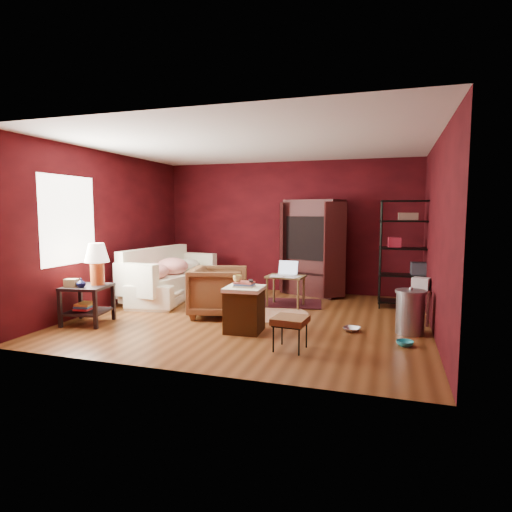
% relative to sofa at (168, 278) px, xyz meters
% --- Properties ---
extents(room, '(5.54, 5.04, 2.84)m').
position_rel_sofa_xyz_m(room, '(2.01, -0.91, 0.97)').
color(room, brown).
rests_on(room, ground).
extents(sofa, '(0.98, 2.28, 0.86)m').
position_rel_sofa_xyz_m(sofa, '(0.00, 0.00, 0.00)').
color(sofa, white).
rests_on(sofa, ground).
extents(armchair, '(1.00, 1.05, 0.91)m').
position_rel_sofa_xyz_m(armchair, '(1.47, -0.95, 0.02)').
color(armchair, black).
rests_on(armchair, ground).
extents(pet_bowl_steel, '(0.25, 0.12, 0.25)m').
position_rel_sofa_xyz_m(pet_bowl_steel, '(3.68, -1.22, -0.31)').
color(pet_bowl_steel, '#B0B3B7').
rests_on(pet_bowl_steel, ground).
extents(pet_bowl_turquoise, '(0.23, 0.14, 0.22)m').
position_rel_sofa_xyz_m(pet_bowl_turquoise, '(4.40, -1.71, -0.32)').
color(pet_bowl_turquoise, '#27A6B6').
rests_on(pet_bowl_turquoise, ground).
extents(vase, '(0.16, 0.16, 0.14)m').
position_rel_sofa_xyz_m(vase, '(-0.24, -2.19, 0.24)').
color(vase, '#0C103F').
rests_on(vase, side_table).
extents(mug, '(0.15, 0.13, 0.13)m').
position_rel_sofa_xyz_m(mug, '(2.10, -1.74, 0.36)').
color(mug, '#E2D16E').
rests_on(mug, hamper).
extents(side_table, '(0.72, 0.72, 1.25)m').
position_rel_sofa_xyz_m(side_table, '(-0.22, -1.95, 0.32)').
color(side_table, black).
rests_on(side_table, ground).
extents(sofa_cushions, '(1.13, 2.31, 0.93)m').
position_rel_sofa_xyz_m(sofa_cushions, '(-0.02, 0.00, 0.03)').
color(sofa_cushions, white).
rests_on(sofa_cushions, sofa).
extents(hamper, '(0.56, 0.56, 0.76)m').
position_rel_sofa_xyz_m(hamper, '(2.19, -1.70, -0.09)').
color(hamper, '#44290F').
rests_on(hamper, ground).
extents(footstool, '(0.45, 0.45, 0.42)m').
position_rel_sofa_xyz_m(footstool, '(3.01, -2.31, -0.06)').
color(footstool, black).
rests_on(footstool, ground).
extents(rug_round, '(1.38, 1.38, 0.01)m').
position_rel_sofa_xyz_m(rug_round, '(2.29, -0.55, -0.43)').
color(rug_round, beige).
rests_on(rug_round, ground).
extents(rug_oriental, '(1.38, 1.03, 0.01)m').
position_rel_sofa_xyz_m(rug_oriental, '(2.36, 0.30, -0.41)').
color(rug_oriental, '#4F151C').
rests_on(rug_oriental, ground).
extents(laptop_desk, '(0.70, 0.56, 0.83)m').
position_rel_sofa_xyz_m(laptop_desk, '(2.38, 0.07, 0.08)').
color(laptop_desk, brown).
rests_on(laptop_desk, ground).
extents(tv_armoire, '(1.48, 1.12, 1.98)m').
position_rel_sofa_xyz_m(tv_armoire, '(2.64, 1.37, 0.60)').
color(tv_armoire, '#3A1010').
rests_on(tv_armoire, ground).
extents(wire_shelving, '(0.97, 0.47, 1.94)m').
position_rel_sofa_xyz_m(wire_shelving, '(4.47, 0.65, 0.64)').
color(wire_shelving, black).
rests_on(wire_shelving, ground).
extents(small_stand, '(0.45, 0.45, 0.72)m').
position_rel_sofa_xyz_m(small_stand, '(4.65, -0.42, 0.10)').
color(small_stand, '#3A1010').
rests_on(small_stand, ground).
extents(trash_can, '(0.46, 0.46, 0.68)m').
position_rel_sofa_xyz_m(trash_can, '(4.48, -1.08, -0.11)').
color(trash_can, '#A4A6AC').
rests_on(trash_can, ground).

